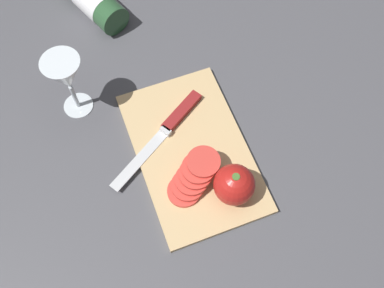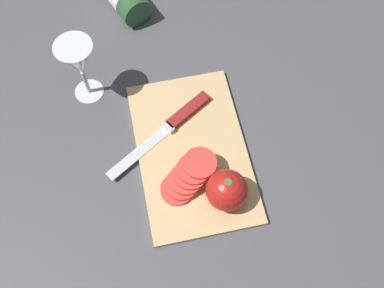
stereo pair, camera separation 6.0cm
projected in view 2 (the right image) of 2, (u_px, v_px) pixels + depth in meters
The scene contains 6 objects.
ground_plane at pixel (183, 130), 0.96m from camera, with size 3.00×3.00×0.00m, color #4C4C51.
cutting_board at pixel (192, 152), 0.93m from camera, with size 0.36×0.22×0.01m.
wine_glass at pixel (78, 62), 0.90m from camera, with size 0.08×0.08×0.16m.
whole_tomato at pixel (227, 190), 0.85m from camera, with size 0.08×0.08×0.08m.
knife at pixel (179, 118), 0.95m from camera, with size 0.16×0.25×0.01m.
tomato_slice_stack_near at pixel (188, 176), 0.88m from camera, with size 0.10×0.12×0.05m.
Camera 2 is at (0.44, -0.07, 0.85)m, focal length 42.00 mm.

